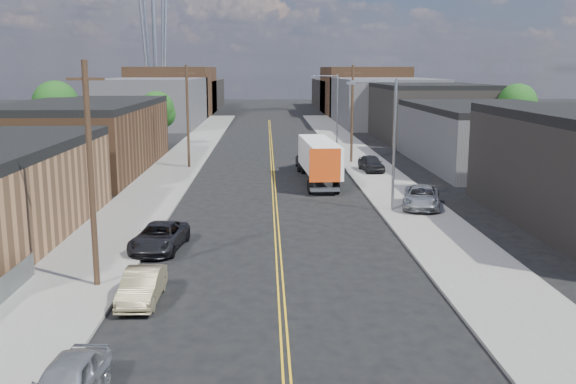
{
  "coord_description": "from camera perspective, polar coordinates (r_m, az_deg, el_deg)",
  "views": [
    {
      "loc": [
        -0.61,
        -17.62,
        9.62
      ],
      "look_at": [
        0.66,
        19.36,
        2.5
      ],
      "focal_mm": 40.0,
      "sensor_mm": 36.0,
      "label": 1
    }
  ],
  "objects": [
    {
      "name": "ground",
      "position": [
        78.21,
        -1.5,
        3.83
      ],
      "size": [
        260.0,
        260.0,
        0.0
      ],
      "primitive_type": "plane",
      "color": "black",
      "rests_on": "ground"
    },
    {
      "name": "centerline",
      "position": [
        63.35,
        -1.39,
        2.16
      ],
      "size": [
        0.32,
        120.0,
        0.01
      ],
      "primitive_type": "cube",
      "color": "gold",
      "rests_on": "ground"
    },
    {
      "name": "sidewalk_left",
      "position": [
        63.96,
        -9.93,
        2.15
      ],
      "size": [
        5.0,
        140.0,
        0.15
      ],
      "primitive_type": "cube",
      "color": "slate",
      "rests_on": "ground"
    },
    {
      "name": "sidewalk_right",
      "position": [
        64.14,
        7.14,
        2.25
      ],
      "size": [
        5.0,
        140.0,
        0.15
      ],
      "primitive_type": "cube",
      "color": "slate",
      "rests_on": "ground"
    },
    {
      "name": "warehouse_brown",
      "position": [
        64.34,
        -17.7,
        4.74
      ],
      "size": [
        12.0,
        26.0,
        6.6
      ],
      "color": "#523420",
      "rests_on": "ground"
    },
    {
      "name": "industrial_right_b",
      "position": [
        67.83,
        17.58,
        4.83
      ],
      "size": [
        14.0,
        24.0,
        6.1
      ],
      "color": "#333335",
      "rests_on": "ground"
    },
    {
      "name": "industrial_right_c",
      "position": [
        92.61,
        12.27,
        7.05
      ],
      "size": [
        14.0,
        22.0,
        7.6
      ],
      "color": "black",
      "rests_on": "ground"
    },
    {
      "name": "skyline_left_a",
      "position": [
        114.41,
        -11.83,
        7.85
      ],
      "size": [
        16.0,
        30.0,
        8.0
      ],
      "primitive_type": "cube",
      "color": "#333335",
      "rests_on": "ground"
    },
    {
      "name": "skyline_right_a",
      "position": [
        114.62,
        8.48,
        7.97
      ],
      "size": [
        16.0,
        30.0,
        8.0
      ],
      "primitive_type": "cube",
      "color": "#333335",
      "rests_on": "ground"
    },
    {
      "name": "skyline_left_b",
      "position": [
        139.05,
        -10.09,
        8.82
      ],
      "size": [
        16.0,
        26.0,
        10.0
      ],
      "primitive_type": "cube",
      "color": "#523420",
      "rests_on": "ground"
    },
    {
      "name": "skyline_right_b",
      "position": [
        139.23,
        6.64,
        8.92
      ],
      "size": [
        16.0,
        26.0,
        10.0
      ],
      "primitive_type": "cube",
      "color": "#523420",
      "rests_on": "ground"
    },
    {
      "name": "skyline_left_c",
      "position": [
        158.92,
        -9.07,
        8.55
      ],
      "size": [
        16.0,
        40.0,
        7.0
      ],
      "primitive_type": "cube",
      "color": "black",
      "rests_on": "ground"
    },
    {
      "name": "skyline_right_c",
      "position": [
        159.07,
        5.55,
        8.64
      ],
      "size": [
        16.0,
        40.0,
        7.0
      ],
      "primitive_type": "cube",
      "color": "black",
      "rests_on": "ground"
    },
    {
      "name": "streetlight_near",
      "position": [
        43.61,
        8.93,
        5.11
      ],
      "size": [
        3.39,
        0.25,
        9.0
      ],
      "color": "gray",
      "rests_on": "ground"
    },
    {
      "name": "streetlight_far",
      "position": [
        78.17,
        4.11,
        7.72
      ],
      "size": [
        3.39,
        0.25,
        9.0
      ],
      "color": "gray",
      "rests_on": "ground"
    },
    {
      "name": "utility_pole_left_near",
      "position": [
        28.99,
        -17.12,
        1.51
      ],
      "size": [
        1.6,
        0.26,
        10.0
      ],
      "color": "black",
      "rests_on": "ground"
    },
    {
      "name": "utility_pole_left_far",
      "position": [
        63.23,
        -8.91,
        6.7
      ],
      "size": [
        1.6,
        0.26,
        10.0
      ],
      "color": "black",
      "rests_on": "ground"
    },
    {
      "name": "utility_pole_right",
      "position": [
        66.36,
        5.72,
        6.97
      ],
      "size": [
        1.6,
        0.26,
        10.0
      ],
      "color": "black",
      "rests_on": "ground"
    },
    {
      "name": "tree_left_mid",
      "position": [
        76.39,
        -19.9,
        7.15
      ],
      "size": [
        5.1,
        5.04,
        8.37
      ],
      "color": "black",
      "rests_on": "ground"
    },
    {
      "name": "tree_left_far",
      "position": [
        80.88,
        -11.53,
        7.09
      ],
      "size": [
        4.35,
        4.2,
        6.97
      ],
      "color": "black",
      "rests_on": "ground"
    },
    {
      "name": "tree_right_far",
      "position": [
        83.57,
        19.73,
        7.21
      ],
      "size": [
        4.85,
        4.76,
        7.91
      ],
      "color": "black",
      "rests_on": "ground"
    },
    {
      "name": "semi_truck",
      "position": [
        55.8,
        2.66,
        3.13
      ],
      "size": [
        2.97,
        14.15,
        3.67
      ],
      "rotation": [
        0.0,
        0.0,
        0.05
      ],
      "color": "white",
      "rests_on": "ground"
    },
    {
      "name": "car_left_a",
      "position": [
        20.36,
        -19.01,
        -15.71
      ],
      "size": [
        1.99,
        4.25,
        1.41
      ],
      "primitive_type": "imported",
      "rotation": [
        0.0,
        0.0,
        -0.08
      ],
      "color": "#AAACAF",
      "rests_on": "ground"
    },
    {
      "name": "car_left_b",
      "position": [
        27.75,
        -12.85,
        -8.16
      ],
      "size": [
        1.51,
        4.2,
        1.38
      ],
      "primitive_type": "imported",
      "rotation": [
        0.0,
        0.0,
        -0.01
      ],
      "color": "#847956",
      "rests_on": "ground"
    },
    {
      "name": "car_left_c",
      "position": [
        35.25,
        -11.38,
        -3.95
      ],
      "size": [
        2.95,
        5.41,
        1.44
      ],
      "primitive_type": "imported",
      "rotation": [
        0.0,
        0.0,
        -0.11
      ],
      "color": "black",
      "rests_on": "ground"
    },
    {
      "name": "car_right_lot_a",
      "position": [
        45.29,
        11.78,
        -0.45
      ],
      "size": [
        3.69,
        5.79,
        1.49
      ],
      "primitive_type": "imported",
      "rotation": [
        0.0,
        0.0,
        -0.24
      ],
      "color": "#9EA0A3",
      "rests_on": "sidewalk_right"
    },
    {
      "name": "car_right_lot_c",
      "position": [
        60.77,
        7.4,
        2.56
      ],
      "size": [
        2.23,
        4.58,
        1.51
      ],
      "primitive_type": "imported",
      "rotation": [
        0.0,
        0.0,
        0.1
      ],
      "color": "black",
      "rests_on": "sidewalk_right"
    },
    {
      "name": "car_ahead_truck",
      "position": [
        62.29,
        1.93,
        2.71
      ],
      "size": [
        2.54,
        5.49,
        1.52
      ],
      "primitive_type": "imported",
      "rotation": [
        0.0,
        0.0,
        -0.0
      ],
      "color": "black",
      "rests_on": "ground"
    }
  ]
}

